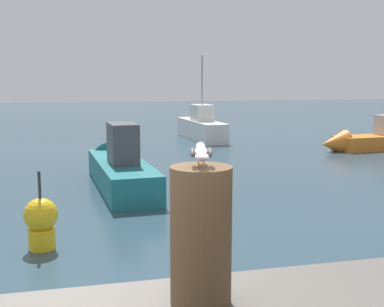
# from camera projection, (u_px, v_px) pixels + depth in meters

# --- Properties ---
(mooring_post) EXTENTS (0.41, 0.41, 0.95)m
(mooring_post) POSITION_uv_depth(u_px,v_px,m) (201.00, 236.00, 3.30)
(mooring_post) COLOR #4C3823
(mooring_post) RESTS_ON harbor_quay
(seagull) EXTENTS (0.19, 0.39, 0.14)m
(seagull) POSITION_uv_depth(u_px,v_px,m) (201.00, 153.00, 3.23)
(seagull) COLOR #C67260
(seagull) RESTS_ON mooring_post
(boat_white) EXTENTS (1.32, 5.55, 3.93)m
(boat_white) POSITION_uv_depth(u_px,v_px,m) (199.00, 127.00, 23.89)
(boat_white) COLOR silver
(boat_white) RESTS_ON ground_plane
(boat_teal) EXTENTS (1.50, 5.74, 1.88)m
(boat_teal) POSITION_uv_depth(u_px,v_px,m) (118.00, 167.00, 13.46)
(boat_teal) COLOR #1E7075
(boat_teal) RESTS_ON ground_plane
(boat_orange) EXTENTS (5.58, 1.62, 1.60)m
(boat_orange) POSITION_uv_depth(u_px,v_px,m) (377.00, 139.00, 20.15)
(boat_orange) COLOR orange
(boat_orange) RESTS_ON ground_plane
(channel_buoy) EXTENTS (0.56, 0.56, 1.33)m
(channel_buoy) POSITION_uv_depth(u_px,v_px,m) (41.00, 221.00, 8.26)
(channel_buoy) COLOR yellow
(channel_buoy) RESTS_ON ground_plane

